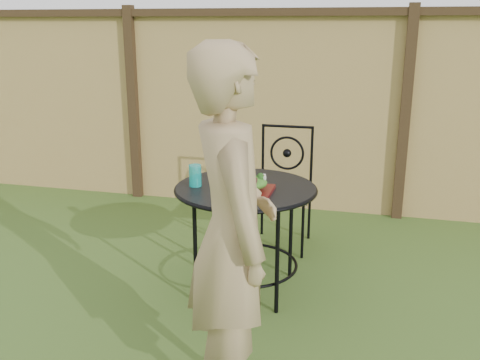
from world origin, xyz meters
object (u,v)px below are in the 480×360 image
at_px(patio_table, 246,207).
at_px(diner, 232,234).
at_px(salad_plate, 250,191).
at_px(patio_chair, 283,184).

relative_size(patio_table, diner, 0.55).
xyz_separation_m(diner, salad_plate, (-0.14, 0.95, -0.10)).
height_order(patio_table, salad_plate, salad_plate).
distance_m(patio_table, patio_chair, 0.85).
bearing_deg(salad_plate, patio_table, 116.12).
xyz_separation_m(patio_table, salad_plate, (0.06, -0.12, 0.15)).
bearing_deg(patio_chair, diner, -87.16).
height_order(diner, salad_plate, diner).
distance_m(patio_table, diner, 1.11).
relative_size(patio_chair, diner, 0.57).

